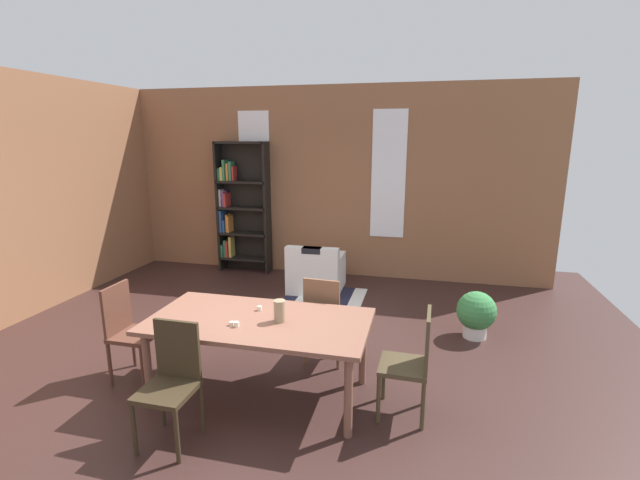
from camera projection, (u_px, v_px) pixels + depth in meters
ground_plane at (243, 369)px, 4.55m from camera, size 8.90×8.90×0.00m
back_wall_brick at (320, 182)px, 7.49m from camera, size 7.58×0.12×3.16m
window_pane_0 at (255, 172)px, 7.65m from camera, size 0.55×0.02×2.06m
window_pane_1 at (389, 175)px, 7.13m from camera, size 0.55×0.02×2.06m
dining_table at (259, 327)px, 3.96m from camera, size 1.98×1.01×0.75m
vase_on_table at (280, 311)px, 3.88m from camera, size 0.11×0.11×0.20m
tealight_candle_0 at (232, 323)px, 3.81m from camera, size 0.04×0.04×0.03m
tealight_candle_1 at (237, 324)px, 3.78m from camera, size 0.04×0.04×0.05m
tealight_candle_2 at (259, 308)px, 4.14m from camera, size 0.04×0.04×0.04m
dining_chair_near_left at (172, 379)px, 3.40m from camera, size 0.40×0.40×0.95m
dining_chair_head_right at (413, 360)px, 3.69m from camera, size 0.41×0.41×0.95m
dining_chair_head_left at (129, 328)px, 4.30m from camera, size 0.40×0.40×0.95m
dining_chair_far_right at (325, 316)px, 4.59m from camera, size 0.43×0.43×0.95m
bookshelf_tall at (240, 207)px, 7.68m from camera, size 0.92×0.28×2.26m
armchair_white at (316, 273)px, 6.85m from camera, size 0.82×0.82×0.75m
potted_plant_by_shelf at (476, 313)px, 5.21m from camera, size 0.46×0.46×0.57m
striped_rug at (325, 296)px, 6.61m from camera, size 1.16×0.95×0.01m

